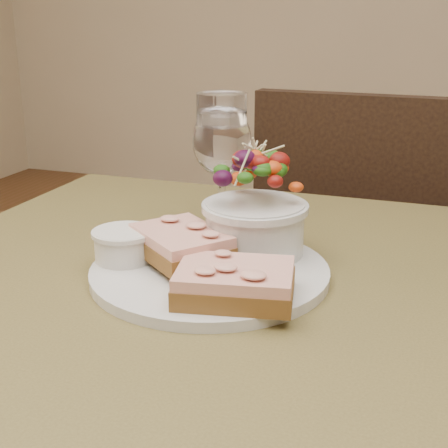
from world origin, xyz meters
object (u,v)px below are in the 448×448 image
(sandwich_front, at_px, (235,283))
(salad_bowl, at_px, (255,205))
(cafe_table, at_px, (219,369))
(chair_far, at_px, (365,356))
(wine_glass, at_px, (222,145))
(sandwich_back, at_px, (181,244))
(ramekin, at_px, (124,243))
(dinner_plate, at_px, (210,272))

(sandwich_front, height_order, salad_bowl, salad_bowl)
(cafe_table, height_order, chair_far, chair_far)
(chair_far, bearing_deg, salad_bowl, 84.89)
(cafe_table, relative_size, wine_glass, 4.57)
(sandwich_back, bearing_deg, salad_bowl, 79.63)
(salad_bowl, bearing_deg, ramekin, -151.79)
(ramekin, relative_size, wine_glass, 0.39)
(cafe_table, bearing_deg, sandwich_front, -52.64)
(ramekin, bearing_deg, cafe_table, -6.29)
(dinner_plate, xyz_separation_m, salad_bowl, (0.03, 0.06, 0.07))
(sandwich_front, distance_m, sandwich_back, 0.11)
(sandwich_front, bearing_deg, wine_glass, 102.11)
(dinner_plate, distance_m, salad_bowl, 0.10)
(chair_far, xyz_separation_m, ramekin, (-0.22, -0.69, 0.49))
(dinner_plate, relative_size, salad_bowl, 2.12)
(dinner_plate, distance_m, ramekin, 0.10)
(ramekin, distance_m, salad_bowl, 0.16)
(dinner_plate, bearing_deg, ramekin, -173.25)
(cafe_table, relative_size, ramekin, 11.84)
(chair_far, height_order, ramekin, chair_far)
(cafe_table, height_order, sandwich_back, sandwich_back)
(dinner_plate, xyz_separation_m, ramekin, (-0.10, -0.01, 0.03))
(cafe_table, relative_size, sandwich_back, 5.82)
(ramekin, xyz_separation_m, salad_bowl, (0.14, 0.07, 0.04))
(chair_far, relative_size, sandwich_back, 6.55)
(ramekin, bearing_deg, wine_glass, 65.20)
(sandwich_front, xyz_separation_m, sandwich_back, (-0.09, 0.07, 0.01))
(sandwich_back, xyz_separation_m, ramekin, (-0.07, -0.01, -0.00))
(cafe_table, xyz_separation_m, chair_far, (0.10, 0.70, -0.36))
(salad_bowl, bearing_deg, sandwich_back, -138.92)
(ramekin, bearing_deg, dinner_plate, 6.75)
(sandwich_back, relative_size, salad_bowl, 1.08)
(sandwich_back, bearing_deg, ramekin, -130.86)
(cafe_table, height_order, dinner_plate, dinner_plate)
(sandwich_back, bearing_deg, wine_glass, 127.87)
(cafe_table, xyz_separation_m, wine_glass, (-0.05, 0.16, 0.22))
(cafe_table, bearing_deg, dinner_plate, 128.97)
(sandwich_back, height_order, salad_bowl, salad_bowl)
(sandwich_front, relative_size, wine_glass, 0.74)
(chair_far, relative_size, wine_glass, 5.14)
(cafe_table, bearing_deg, salad_bowl, 80.81)
(chair_far, relative_size, sandwich_front, 6.91)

